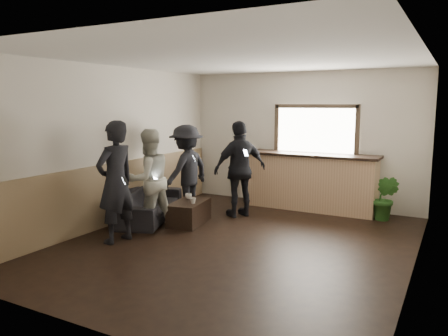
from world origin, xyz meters
The scene contains 12 objects.
ground centered at (0.00, 0.00, 0.00)m, with size 5.00×6.00×0.01m, color black.
room_shell centered at (-0.74, 0.00, 1.47)m, with size 5.01×6.01×2.80m.
bar_counter centered at (0.30, 2.70, 0.64)m, with size 2.70×0.68×2.13m.
sofa centered at (-2.15, 0.55, 0.29)m, with size 2.00×0.78×0.58m, color black.
coffee_table centered at (-1.28, 0.59, 0.20)m, with size 0.51×0.91×0.40m, color black.
cup_a centered at (-1.42, 0.78, 0.45)m, with size 0.12×0.12×0.10m, color silver.
cup_b centered at (-1.13, 0.50, 0.45)m, with size 0.11×0.11×0.10m, color silver.
potted_plant centered at (1.79, 2.47, 0.42)m, with size 0.46×0.37×0.84m, color #2D6623.
person_a centered at (-1.70, -0.82, 0.95)m, with size 0.54×0.74×1.89m.
person_b centered at (-1.70, -0.01, 0.86)m, with size 0.93×1.03×1.73m.
person_c centered at (-1.70, 1.16, 0.87)m, with size 0.78×1.20×1.74m.
person_d centered at (-0.71, 1.50, 0.91)m, with size 0.99×1.13×1.83m.
Camera 1 is at (2.91, -5.84, 2.15)m, focal length 35.00 mm.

